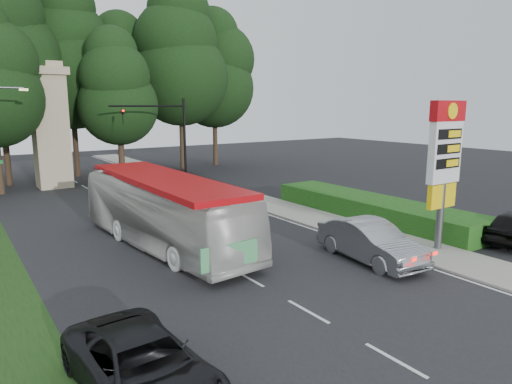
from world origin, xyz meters
TOP-DOWN VIEW (x-y plane):
  - ground at (0.00, 0.00)m, footprint 120.00×120.00m
  - road_surface at (0.00, 12.00)m, footprint 14.00×80.00m
  - sidewalk_right at (8.50, 12.00)m, footprint 3.00×80.00m
  - hedge at (11.50, 8.00)m, footprint 3.00×14.00m
  - gas_station_pylon at (9.20, 1.99)m, footprint 2.10×0.45m
  - traffic_signal_mast at (5.68, 24.00)m, footprint 6.10×0.35m
  - monument at (-2.00, 30.00)m, footprint 3.00×3.00m
  - tree_center_right at (1.00, 35.00)m, footprint 9.24×9.24m
  - tree_east_near at (6.00, 37.00)m, footprint 8.12×8.12m
  - tree_east_mid at (11.00, 33.00)m, footprint 9.52×9.52m
  - tree_far_east at (16.00, 35.00)m, footprint 8.68×8.68m
  - tree_monument_right at (3.50, 29.50)m, footprint 6.72×6.72m
  - transit_bus at (-1.00, 9.71)m, footprint 3.96×12.38m
  - sedan_silver at (5.50, 2.81)m, footprint 2.42×5.49m
  - suv_charcoal at (-6.01, -0.65)m, footprint 2.72×5.42m

SIDE VIEW (x-z plane):
  - ground at x=0.00m, z-range 0.00..0.00m
  - road_surface at x=0.00m, z-range 0.00..0.02m
  - sidewalk_right at x=8.50m, z-range 0.00..0.12m
  - hedge at x=11.50m, z-range 0.00..1.20m
  - suv_charcoal at x=-6.01m, z-range 0.00..1.47m
  - sedan_silver at x=5.50m, z-range 0.00..1.75m
  - transit_bus at x=-1.00m, z-range 0.00..3.39m
  - gas_station_pylon at x=9.20m, z-range 1.02..7.87m
  - traffic_signal_mast at x=5.68m, z-range 1.07..8.27m
  - monument at x=-2.00m, z-range 0.08..10.13m
  - tree_monument_right at x=3.50m, z-range 1.41..14.61m
  - tree_east_near at x=6.00m, z-range 1.71..17.66m
  - tree_far_east at x=16.00m, z-range 1.83..18.88m
  - tree_center_right at x=1.00m, z-range 1.94..20.09m
  - tree_east_mid at x=11.00m, z-range 2.00..20.70m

